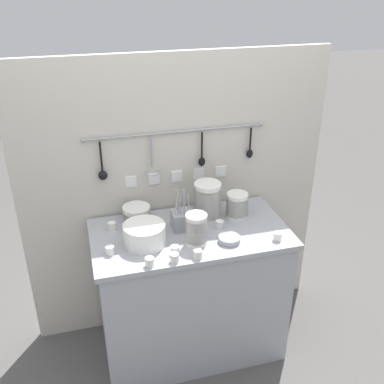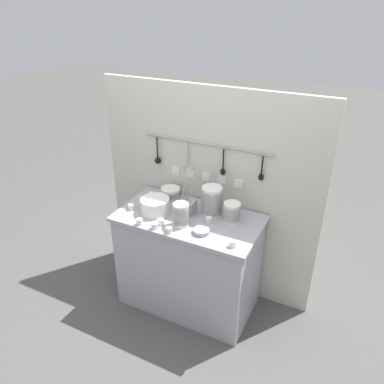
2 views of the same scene
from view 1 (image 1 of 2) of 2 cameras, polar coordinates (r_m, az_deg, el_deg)
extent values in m
plane|color=#514F4C|center=(3.23, -0.21, -18.60)|extent=(20.00, 20.00, 0.00)
cube|color=#9EA0A8|center=(2.68, -0.24, -5.32)|extent=(1.17, 0.62, 0.03)
cube|color=#9EA0A8|center=(2.94, -0.22, -12.70)|extent=(1.12, 0.60, 0.86)
cube|color=beige|center=(2.94, -2.01, -0.84)|extent=(1.97, 0.04, 1.88)
cylinder|color=#93969E|center=(2.72, -2.00, 7.62)|extent=(1.10, 0.01, 0.01)
sphere|color=#93969E|center=(2.66, -13.71, 6.37)|extent=(0.02, 0.02, 0.02)
sphere|color=#93969E|center=(2.89, 8.80, 8.49)|extent=(0.02, 0.02, 0.02)
cylinder|color=black|center=(2.69, -11.47, 4.34)|extent=(0.01, 0.01, 0.19)
sphere|color=black|center=(2.73, -11.25, 2.08)|extent=(0.06, 0.06, 0.06)
cylinder|color=#93969E|center=(2.66, -11.70, 6.47)|extent=(0.01, 0.01, 0.02)
cylinder|color=#93969E|center=(2.72, -5.17, 5.08)|extent=(0.01, 0.01, 0.19)
torus|color=#93969E|center=(2.77, -5.05, 2.48)|extent=(0.10, 0.10, 0.01)
cylinder|color=#93969E|center=(2.69, -5.30, 7.17)|extent=(0.01, 0.01, 0.02)
cylinder|color=black|center=(2.78, 1.27, 5.94)|extent=(0.01, 0.01, 0.17)
ellipsoid|color=black|center=(2.82, 1.24, 3.86)|extent=(0.04, 0.02, 0.06)
cylinder|color=#93969E|center=(2.76, 1.21, 7.78)|extent=(0.01, 0.01, 0.02)
cylinder|color=black|center=(2.88, 7.44, 6.68)|extent=(0.01, 0.01, 0.15)
ellipsoid|color=black|center=(2.92, 7.32, 4.84)|extent=(0.04, 0.02, 0.06)
cylinder|color=#93969E|center=(2.87, 7.44, 8.27)|extent=(0.01, 0.01, 0.02)
cube|color=white|center=(2.80, -7.78, 1.32)|extent=(0.07, 0.01, 0.07)
cube|color=white|center=(2.82, -4.84, 1.67)|extent=(0.07, 0.01, 0.07)
cube|color=white|center=(2.84, -1.95, 2.01)|extent=(0.07, 0.01, 0.07)
cube|color=white|center=(2.88, 0.88, 2.33)|extent=(0.07, 0.01, 0.07)
cube|color=white|center=(2.92, 3.64, 2.64)|extent=(0.07, 0.01, 0.07)
cylinder|color=silver|center=(2.55, 0.61, -6.13)|extent=(0.12, 0.12, 0.04)
cylinder|color=silver|center=(2.54, 0.61, -5.68)|extent=(0.12, 0.12, 0.04)
cylinder|color=silver|center=(2.53, 0.62, -5.22)|extent=(0.12, 0.12, 0.04)
cylinder|color=silver|center=(2.51, 0.62, -4.76)|extent=(0.12, 0.12, 0.04)
cylinder|color=silver|center=(2.50, 0.62, -4.29)|extent=(0.12, 0.12, 0.04)
cylinder|color=silver|center=(2.49, 0.62, -3.82)|extent=(0.12, 0.12, 0.04)
cylinder|color=silver|center=(2.48, 0.63, -3.34)|extent=(0.12, 0.12, 0.04)
cylinder|color=silver|center=(2.79, 1.93, -2.89)|extent=(0.17, 0.17, 0.05)
cylinder|color=silver|center=(2.78, 1.94, -2.40)|extent=(0.17, 0.17, 0.05)
cylinder|color=silver|center=(2.77, 1.95, -1.90)|extent=(0.17, 0.17, 0.05)
cylinder|color=silver|center=(2.75, 1.96, -1.41)|extent=(0.17, 0.17, 0.05)
cylinder|color=silver|center=(2.74, 1.97, -0.90)|extent=(0.17, 0.17, 0.05)
cylinder|color=silver|center=(2.73, 1.97, -0.39)|extent=(0.17, 0.17, 0.05)
cylinder|color=silver|center=(2.72, 1.98, 0.12)|extent=(0.17, 0.17, 0.05)
cylinder|color=silver|center=(2.70, 1.99, 0.64)|extent=(0.17, 0.17, 0.05)
cylinder|color=silver|center=(2.79, -7.02, -3.23)|extent=(0.17, 0.17, 0.05)
cylinder|color=silver|center=(2.77, -7.05, -2.77)|extent=(0.17, 0.17, 0.05)
cylinder|color=silver|center=(2.76, -7.08, -2.30)|extent=(0.17, 0.17, 0.05)
cylinder|color=silver|center=(2.83, 5.68, -2.73)|extent=(0.13, 0.13, 0.04)
cylinder|color=silver|center=(2.81, 5.71, -2.32)|extent=(0.13, 0.13, 0.04)
cylinder|color=silver|center=(2.80, 5.73, -1.90)|extent=(0.13, 0.13, 0.04)
cylinder|color=silver|center=(2.79, 5.75, -1.47)|extent=(0.13, 0.13, 0.04)
cylinder|color=silver|center=(2.78, 5.77, -1.05)|extent=(0.13, 0.13, 0.04)
cylinder|color=silver|center=(2.77, 5.79, -0.62)|extent=(0.13, 0.13, 0.04)
cylinder|color=silver|center=(2.57, -6.00, -6.43)|extent=(0.24, 0.24, 0.01)
cylinder|color=silver|center=(2.57, -6.01, -6.24)|extent=(0.24, 0.24, 0.01)
cylinder|color=silver|center=(2.56, -6.02, -6.05)|extent=(0.24, 0.24, 0.01)
cylinder|color=silver|center=(2.56, -6.03, -5.86)|extent=(0.24, 0.24, 0.01)
cylinder|color=silver|center=(2.55, -6.04, -5.67)|extent=(0.24, 0.24, 0.01)
cylinder|color=silver|center=(2.54, -6.05, -5.47)|extent=(0.24, 0.24, 0.01)
cylinder|color=silver|center=(2.54, -6.06, -5.28)|extent=(0.24, 0.24, 0.01)
cylinder|color=silver|center=(2.53, -6.07, -5.08)|extent=(0.24, 0.24, 0.01)
cylinder|color=silver|center=(2.53, -6.08, -4.88)|extent=(0.24, 0.24, 0.01)
cylinder|color=silver|center=(2.52, -6.09, -4.69)|extent=(0.24, 0.24, 0.01)
cylinder|color=silver|center=(2.52, -6.11, -4.49)|extent=(0.24, 0.24, 0.01)
cylinder|color=silver|center=(2.51, -6.12, -4.29)|extent=(0.24, 0.24, 0.01)
cylinder|color=#93969E|center=(2.58, 4.75, -5.99)|extent=(0.13, 0.13, 0.03)
cube|color=#93969E|center=(2.68, -1.32, -3.58)|extent=(0.12, 0.12, 0.11)
cylinder|color=#93969E|center=(2.66, -1.93, -1.32)|extent=(0.02, 0.02, 0.20)
cylinder|color=#93969E|center=(2.61, -1.41, -1.76)|extent=(0.03, 0.03, 0.21)
cylinder|color=#93969E|center=(2.61, -0.96, -1.82)|extent=(0.02, 0.03, 0.21)
cylinder|color=#93969E|center=(2.62, -0.42, -2.11)|extent=(0.01, 0.03, 0.18)
cylinder|color=#93969E|center=(2.65, -1.86, -1.51)|extent=(0.02, 0.01, 0.20)
cylinder|color=#C6B793|center=(2.60, -2.03, -1.89)|extent=(0.04, 0.02, 0.21)
cylinder|color=#93969E|center=(2.60, -1.68, -2.21)|extent=(0.03, 0.01, 0.18)
cylinder|color=#93969E|center=(2.61, -1.04, -1.87)|extent=(0.01, 0.01, 0.21)
cylinder|color=silver|center=(2.72, -10.13, -4.29)|extent=(0.05, 0.05, 0.05)
cylinder|color=silver|center=(2.41, -2.23, -8.35)|extent=(0.05, 0.05, 0.05)
cylinder|color=silver|center=(2.47, -2.18, -7.38)|extent=(0.05, 0.05, 0.05)
cylinder|color=silver|center=(2.50, -10.38, -7.30)|extent=(0.05, 0.05, 0.05)
cylinder|color=silver|center=(2.63, 10.79, -5.55)|extent=(0.05, 0.05, 0.05)
cylinder|color=silver|center=(2.39, -5.41, -8.81)|extent=(0.05, 0.05, 0.05)
cylinder|color=silver|center=(2.43, 0.75, -7.89)|extent=(0.05, 0.05, 0.05)
cylinder|color=silver|center=(2.69, -8.30, -4.47)|extent=(0.05, 0.05, 0.05)
cylinder|color=silver|center=(2.70, 3.53, -4.15)|extent=(0.05, 0.05, 0.05)
camera|label=2|loc=(1.76, 81.70, 10.47)|focal=35.00mm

